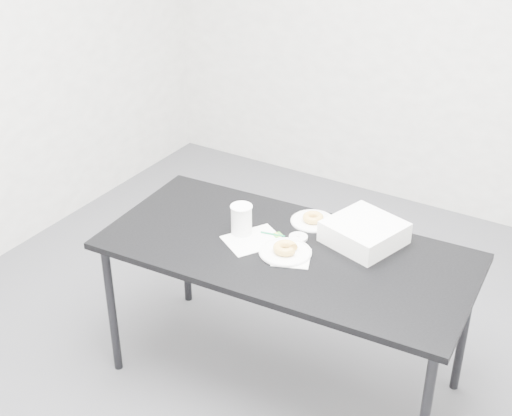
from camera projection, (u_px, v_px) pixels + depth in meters
The scene contains 14 objects.
floor at pixel (276, 357), 3.73m from camera, with size 4.00×4.00×0.00m, color #4B4C50.
wall_back at pixel (434, 16), 4.56m from camera, with size 4.00×0.02×2.70m, color white.
table at pixel (286, 259), 3.25m from camera, with size 1.73×0.89×0.77m.
scorecard at pixel (253, 240), 3.29m from camera, with size 0.20×0.25×0.00m, color white.
logo_patch at pixel (278, 235), 3.32m from camera, with size 0.04×0.04×0.00m, color green.
pen at pixel (273, 234), 3.32m from camera, with size 0.01×0.01×0.12m, color #0B7D47.
napkin at pixel (291, 257), 3.16m from camera, with size 0.17×0.17×0.00m, color white.
plate_near at pixel (285, 252), 3.19m from camera, with size 0.24×0.24×0.01m, color white.
donut_near at pixel (285, 248), 3.18m from camera, with size 0.11×0.11×0.04m, color gold.
plate_far at pixel (313, 221), 3.43m from camera, with size 0.22×0.22×0.01m, color white.
donut_far at pixel (313, 218), 3.42m from camera, with size 0.10×0.10×0.03m, color gold.
coffee_cup at pixel (241, 219), 3.31m from camera, with size 0.10×0.10×0.15m, color white.
cup_lid at pixel (298, 237), 3.30m from camera, with size 0.09×0.09×0.01m, color white.
bakery_box at pixel (364, 232), 3.25m from camera, with size 0.30×0.30×0.10m, color white.
Camera 1 is at (1.40, -2.51, 2.51)m, focal length 50.00 mm.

